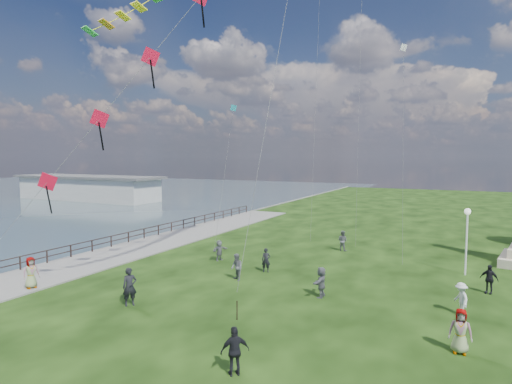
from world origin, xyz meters
The scene contains 16 objects.
waterfront centered at (-15.24, 8.99, -0.06)m, with size 200.00×200.00×1.51m.
pier_pavilion centered at (-52.00, 42.00, 1.84)m, with size 30.00×8.00×4.40m.
lamppost centered at (9.90, 16.00, 3.08)m, with size 0.40×0.40×4.27m.
person_0 centered at (-5.29, 2.28, 0.97)m, with size 0.70×0.46×1.93m, color black.
person_1 centered at (-2.57, 8.52, 0.82)m, with size 0.79×0.49×1.63m, color #595960.
person_3 centered at (2.85, -1.41, 0.86)m, with size 1.01×0.52×1.72m, color black.
person_4 centered at (9.78, 3.88, 0.87)m, with size 0.85×0.52×1.74m, color #595960.
person_5 centered at (-6.10, 12.31, 0.75)m, with size 1.39×0.60×1.50m, color #595960.
person_6 centered at (-1.76, 11.01, 0.78)m, with size 0.57×0.38×1.57m, color black.
person_7 centered at (1.05, 19.43, 0.81)m, with size 0.79×0.49×1.63m, color #595960.
person_8 centered at (9.74, 8.34, 0.77)m, with size 1.00×0.52×1.55m, color silver.
person_9 centered at (11.08, 12.50, 0.80)m, with size 0.94×0.48×1.61m, color black.
person_10 centered at (-12.11, 1.75, 0.89)m, with size 0.87×0.53×1.78m, color #595960.
person_11 centered at (2.99, 7.83, 0.82)m, with size 1.52×0.66×1.64m, color #595960.
red_kite_train centered at (-5.93, 4.58, 12.40)m, with size 12.60×9.35×20.08m.
small_kites centered at (3.53, 22.27, 15.04)m, with size 23.13×12.72×24.98m.
Camera 1 is at (9.80, -13.79, 7.54)m, focal length 30.00 mm.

